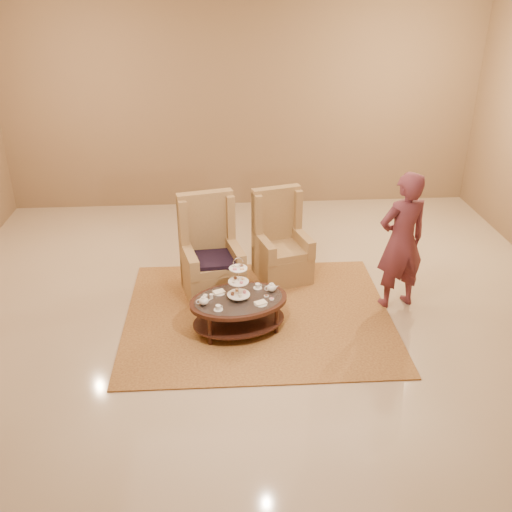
{
  "coord_description": "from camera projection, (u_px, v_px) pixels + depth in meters",
  "views": [
    {
      "loc": [
        -0.44,
        -5.61,
        3.73
      ],
      "look_at": [
        -0.04,
        0.2,
        0.82
      ],
      "focal_mm": 40.0,
      "sensor_mm": 36.0,
      "label": 1
    }
  ],
  "objects": [
    {
      "name": "person",
      "position": [
        402.0,
        241.0,
        6.76
      ],
      "size": [
        0.71,
        0.56,
        1.72
      ],
      "rotation": [
        0.0,
        0.0,
        3.4
      ],
      "color": "#5D2831",
      "rests_on": "ground"
    },
    {
      "name": "wall_back",
      "position": [
        243.0,
        104.0,
        9.49
      ],
      "size": [
        8.0,
        0.04,
        3.5
      ],
      "primitive_type": "cube",
      "color": "#8C6D4C",
      "rests_on": "ground"
    },
    {
      "name": "rug",
      "position": [
        258.0,
        315.0,
        6.89
      ],
      "size": [
        3.19,
        2.67,
        0.02
      ],
      "rotation": [
        0.0,
        0.0,
        -0.01
      ],
      "color": "#AE803D",
      "rests_on": "ground"
    },
    {
      "name": "armchair_right",
      "position": [
        280.0,
        249.0,
        7.63
      ],
      "size": [
        0.81,
        0.82,
        1.21
      ],
      "rotation": [
        0.0,
        0.0,
        0.26
      ],
      "color": "#A27E4C",
      "rests_on": "ground"
    },
    {
      "name": "armchair_left",
      "position": [
        211.0,
        261.0,
        7.23
      ],
      "size": [
        0.84,
        0.86,
        1.3
      ],
      "rotation": [
        0.0,
        0.0,
        0.23
      ],
      "color": "#A27E4C",
      "rests_on": "ground"
    },
    {
      "name": "ceiling",
      "position": [
        260.0,
        326.0,
        6.7
      ],
      "size": [
        8.0,
        8.0,
        0.02
      ],
      "primitive_type": "cube",
      "color": "beige",
      "rests_on": "ground"
    },
    {
      "name": "tea_table",
      "position": [
        239.0,
        305.0,
        6.47
      ],
      "size": [
        1.27,
        1.01,
        0.94
      ],
      "rotation": [
        0.0,
        0.0,
        0.23
      ],
      "color": "black",
      "rests_on": "ground"
    },
    {
      "name": "ground",
      "position": [
        260.0,
        326.0,
        6.7
      ],
      "size": [
        8.0,
        8.0,
        0.0
      ],
      "primitive_type": "plane",
      "color": "#C3AF91",
      "rests_on": "ground"
    }
  ]
}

